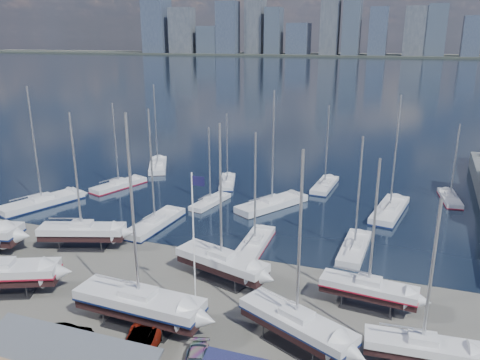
% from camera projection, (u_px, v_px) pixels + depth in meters
% --- Properties ---
extents(ground, '(1400.00, 1400.00, 0.00)m').
position_uv_depth(ground, '(166.00, 296.00, 43.78)').
color(ground, '#605E59').
rests_on(ground, ground).
extents(water, '(1400.00, 600.00, 0.40)m').
position_uv_depth(water, '(376.00, 72.00, 323.92)').
color(water, '#1A273C').
rests_on(water, ground).
extents(far_shore, '(1400.00, 80.00, 2.20)m').
position_uv_depth(far_shore, '(390.00, 56.00, 558.48)').
color(far_shore, '#2D332D').
rests_on(far_shore, ground).
extents(skyline, '(639.14, 43.80, 107.69)m').
position_uv_depth(skyline, '(386.00, 22.00, 544.13)').
color(skyline, '#475166').
rests_on(skyline, far_shore).
extents(sailboat_cradle_1, '(11.02, 6.93, 17.19)m').
position_uv_depth(sailboat_cradle_1, '(0.00, 273.00, 43.59)').
color(sailboat_cradle_1, '#2D2D33').
rests_on(sailboat_cradle_1, ground).
extents(sailboat_cradle_2, '(9.90, 5.49, 15.61)m').
position_uv_depth(sailboat_cradle_2, '(82.00, 231.00, 53.11)').
color(sailboat_cradle_2, '#2D2D33').
rests_on(sailboat_cradle_2, ground).
extents(sailboat_cradle_3, '(11.35, 3.70, 17.96)m').
position_uv_depth(sailboat_cradle_3, '(139.00, 303.00, 38.61)').
color(sailboat_cradle_3, '#2D2D33').
rests_on(sailboat_cradle_3, ground).
extents(sailboat_cradle_4, '(10.07, 5.36, 15.84)m').
position_uv_depth(sailboat_cradle_4, '(222.00, 262.00, 45.87)').
color(sailboat_cradle_4, '#2D2D33').
rests_on(sailboat_cradle_4, ground).
extents(sailboat_cradle_5, '(10.03, 6.72, 15.87)m').
position_uv_depth(sailboat_cradle_5, '(296.00, 324.00, 36.02)').
color(sailboat_cradle_5, '#2D2D33').
rests_on(sailboat_cradle_5, ground).
extents(sailboat_cradle_6, '(8.65, 3.23, 13.83)m').
position_uv_depth(sailboat_cradle_6, '(368.00, 289.00, 41.21)').
color(sailboat_cradle_6, '#2D2D33').
rests_on(sailboat_cradle_6, ground).
extents(sailboat_cradle_7, '(8.11, 2.74, 13.26)m').
position_uv_depth(sailboat_cradle_7, '(422.00, 347.00, 33.45)').
color(sailboat_cradle_7, '#2D2D33').
rests_on(sailboat_cradle_7, ground).
extents(sailboat_moored_0, '(7.49, 12.25, 17.74)m').
position_uv_depth(sailboat_moored_0, '(42.00, 204.00, 66.93)').
color(sailboat_moored_0, black).
rests_on(sailboat_moored_0, water).
extents(sailboat_moored_1, '(5.67, 9.86, 14.22)m').
position_uv_depth(sailboat_moored_1, '(119.00, 186.00, 74.97)').
color(sailboat_moored_1, black).
rests_on(sailboat_moored_1, water).
extents(sailboat_moored_2, '(7.35, 10.76, 15.93)m').
position_uv_depth(sailboat_moored_2, '(158.00, 167.00, 86.09)').
color(sailboat_moored_2, black).
rests_on(sailboat_moored_2, water).
extents(sailboat_moored_3, '(3.74, 10.75, 15.78)m').
position_uv_depth(sailboat_moored_3, '(155.00, 225.00, 59.56)').
color(sailboat_moored_3, black).
rests_on(sailboat_moored_3, water).
extents(sailboat_moored_4, '(3.68, 8.11, 11.83)m').
position_uv_depth(sailboat_moored_4, '(210.00, 202.00, 67.51)').
color(sailboat_moored_4, black).
rests_on(sailboat_moored_4, water).
extents(sailboat_moored_5, '(4.58, 8.48, 12.21)m').
position_uv_depth(sailboat_moored_5, '(227.00, 183.00, 76.73)').
color(sailboat_moored_5, black).
rests_on(sailboat_moored_5, water).
extents(sailboat_moored_6, '(2.83, 9.48, 14.10)m').
position_uv_depth(sailboat_moored_6, '(255.00, 245.00, 53.76)').
color(sailboat_moored_6, black).
rests_on(sailboat_moored_6, water).
extents(sailboat_moored_7, '(8.71, 11.43, 17.28)m').
position_uv_depth(sailboat_moored_7, '(272.00, 205.00, 66.31)').
color(sailboat_moored_7, black).
rests_on(sailboat_moored_7, water).
extents(sailboat_moored_8, '(3.29, 9.46, 13.90)m').
position_uv_depth(sailboat_moored_8, '(325.00, 186.00, 74.82)').
color(sailboat_moored_8, black).
rests_on(sailboat_moored_8, water).
extents(sailboat_moored_9, '(3.11, 9.33, 13.88)m').
position_uv_depth(sailboat_moored_9, '(354.00, 249.00, 52.68)').
color(sailboat_moored_9, black).
rests_on(sailboat_moored_9, water).
extents(sailboat_moored_10, '(5.14, 11.73, 16.97)m').
position_uv_depth(sailboat_moored_10, '(390.00, 212.00, 63.90)').
color(sailboat_moored_10, black).
rests_on(sailboat_moored_10, water).
extents(sailboat_moored_11, '(3.15, 8.24, 12.02)m').
position_uv_depth(sailboat_moored_11, '(450.00, 199.00, 69.00)').
color(sailboat_moored_11, black).
rests_on(sailboat_moored_11, water).
extents(car_b, '(4.44, 2.94, 1.38)m').
position_uv_depth(car_b, '(64.00, 335.00, 36.87)').
color(car_b, gray).
rests_on(car_b, ground).
extents(car_c, '(3.80, 6.13, 1.58)m').
position_uv_depth(car_c, '(138.00, 347.00, 35.35)').
color(car_c, gray).
rests_on(car_c, ground).
extents(flagpole, '(1.15, 0.12, 13.03)m').
position_uv_depth(flagpole, '(195.00, 237.00, 38.25)').
color(flagpole, white).
rests_on(flagpole, ground).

